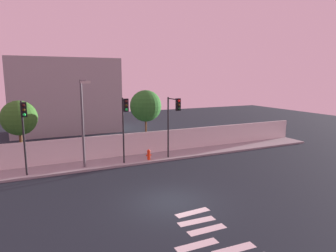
# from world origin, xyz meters

# --- Properties ---
(ground_plane) EXTENTS (80.00, 80.00, 0.00)m
(ground_plane) POSITION_xyz_m (0.00, 0.00, 0.00)
(ground_plane) COLOR black
(sidewalk) EXTENTS (36.00, 2.40, 0.15)m
(sidewalk) POSITION_xyz_m (0.00, 8.20, 0.07)
(sidewalk) COLOR gray
(sidewalk) RESTS_ON ground
(perimeter_wall) EXTENTS (36.00, 0.18, 1.80)m
(perimeter_wall) POSITION_xyz_m (0.00, 9.49, 1.05)
(perimeter_wall) COLOR silver
(perimeter_wall) RESTS_ON sidewalk
(crosswalk_marking) EXTENTS (3.08, 4.75, 0.01)m
(crosswalk_marking) POSITION_xyz_m (0.05, -3.67, 0.00)
(crosswalk_marking) COLOR silver
(crosswalk_marking) RESTS_ON ground
(traffic_light_left) EXTENTS (0.36, 1.40, 4.85)m
(traffic_light_left) POSITION_xyz_m (-6.78, 6.94, 3.68)
(traffic_light_left) COLOR black
(traffic_light_left) RESTS_ON sidewalk
(traffic_light_center) EXTENTS (0.36, 1.33, 4.86)m
(traffic_light_center) POSITION_xyz_m (-0.31, 6.97, 3.68)
(traffic_light_center) COLOR black
(traffic_light_center) RESTS_ON sidewalk
(traffic_light_right) EXTENTS (0.35, 1.86, 4.79)m
(traffic_light_right) POSITION_xyz_m (3.41, 6.69, 3.66)
(traffic_light_right) COLOR black
(traffic_light_right) RESTS_ON sidewalk
(street_lamp_curbside) EXTENTS (0.61, 1.76, 6.15)m
(street_lamp_curbside) POSITION_xyz_m (-3.11, 7.51, 3.81)
(street_lamp_curbside) COLOR #4C4C51
(street_lamp_curbside) RESTS_ON sidewalk
(fire_hydrant) EXTENTS (0.44, 0.26, 0.81)m
(fire_hydrant) POSITION_xyz_m (1.72, 7.56, 0.58)
(fire_hydrant) COLOR red
(fire_hydrant) RESTS_ON sidewalk
(roadside_tree_leftmost) EXTENTS (2.59, 2.59, 4.79)m
(roadside_tree_leftmost) POSITION_xyz_m (-7.13, 11.06, 3.48)
(roadside_tree_leftmost) COLOR brown
(roadside_tree_leftmost) RESTS_ON ground
(roadside_tree_midleft) EXTENTS (2.76, 2.76, 5.34)m
(roadside_tree_midleft) POSITION_xyz_m (2.86, 11.06, 3.96)
(roadside_tree_midleft) COLOR brown
(roadside_tree_midleft) RESTS_ON ground
(low_building_distant) EXTENTS (11.98, 6.00, 8.55)m
(low_building_distant) POSITION_xyz_m (-2.42, 23.49, 4.28)
(low_building_distant) COLOR #9A9A9A
(low_building_distant) RESTS_ON ground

